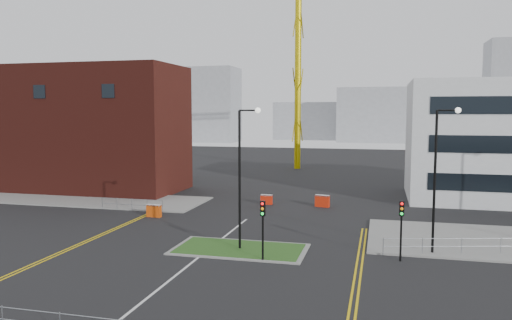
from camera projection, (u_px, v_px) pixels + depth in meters
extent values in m
plane|color=black|center=(158.00, 290.00, 25.05)|extent=(200.00, 200.00, 0.00)
cube|color=slate|center=(71.00, 198.00, 51.12)|extent=(28.00, 8.00, 0.12)
cube|color=slate|center=(240.00, 249.00, 32.28)|extent=(8.60, 4.60, 0.08)
cube|color=#234517|center=(240.00, 249.00, 32.28)|extent=(8.00, 4.00, 0.12)
cube|color=#4E1913|center=(101.00, 129.00, 56.25)|extent=(18.00, 10.00, 14.00)
cube|color=black|center=(39.00, 92.00, 51.99)|extent=(1.40, 0.10, 1.40)
cube|color=black|center=(108.00, 91.00, 50.05)|extent=(1.40, 0.10, 1.40)
cube|color=#4E1913|center=(11.00, 145.00, 59.35)|extent=(6.00, 10.00, 10.00)
cube|color=#2D3038|center=(9.00, 103.00, 58.87)|extent=(6.40, 8.49, 8.49)
cylinder|color=gold|center=(298.00, 55.00, 76.94)|extent=(1.00, 1.00, 35.31)
cylinder|color=black|center=(240.00, 181.00, 31.85)|extent=(0.16, 0.16, 9.00)
cylinder|color=black|center=(249.00, 110.00, 31.28)|extent=(1.20, 0.10, 0.10)
sphere|color=silver|center=(258.00, 110.00, 31.13)|extent=(0.36, 0.36, 0.36)
cylinder|color=black|center=(435.00, 183.00, 30.88)|extent=(0.16, 0.16, 9.00)
cylinder|color=black|center=(448.00, 110.00, 30.30)|extent=(1.20, 0.10, 0.10)
sphere|color=silver|center=(458.00, 110.00, 30.16)|extent=(0.36, 0.36, 0.36)
cylinder|color=black|center=(263.00, 236.00, 29.73)|extent=(0.12, 0.12, 3.00)
cube|color=black|center=(263.00, 208.00, 29.56)|extent=(0.28, 0.22, 0.90)
sphere|color=red|center=(262.00, 204.00, 29.41)|extent=(0.18, 0.18, 0.18)
sphere|color=orange|center=(262.00, 209.00, 29.44)|extent=(0.18, 0.18, 0.18)
sphere|color=#0CCC33|center=(262.00, 214.00, 29.47)|extent=(0.18, 0.18, 0.18)
cylinder|color=black|center=(401.00, 236.00, 29.72)|extent=(0.12, 0.12, 3.00)
cube|color=black|center=(402.00, 208.00, 29.56)|extent=(0.28, 0.22, 0.90)
sphere|color=red|center=(402.00, 204.00, 29.40)|extent=(0.18, 0.18, 0.18)
sphere|color=orange|center=(402.00, 209.00, 29.43)|extent=(0.18, 0.18, 0.18)
sphere|color=#0CCC33|center=(402.00, 214.00, 29.46)|extent=(0.18, 0.18, 0.18)
cylinder|color=gray|center=(90.00, 317.00, 19.15)|extent=(24.00, 0.04, 0.04)
cylinder|color=gray|center=(132.00, 199.00, 44.99)|extent=(6.00, 0.04, 0.04)
cylinder|color=gray|center=(132.00, 205.00, 45.04)|extent=(6.00, 0.04, 0.04)
cylinder|color=gray|center=(102.00, 203.00, 45.76)|extent=(0.05, 0.05, 1.10)
cylinder|color=gray|center=(163.00, 206.00, 44.31)|extent=(0.05, 0.05, 1.10)
cylinder|color=gray|center=(383.00, 247.00, 31.02)|extent=(0.05, 0.05, 1.10)
cube|color=silver|center=(174.00, 277.00, 26.98)|extent=(0.15, 30.00, 0.01)
cube|color=gold|center=(104.00, 233.00, 36.88)|extent=(0.12, 24.00, 0.01)
cube|color=gold|center=(108.00, 233.00, 36.81)|extent=(0.12, 24.00, 0.01)
cube|color=gold|center=(356.00, 268.00, 28.54)|extent=(0.12, 20.00, 0.01)
cube|color=gold|center=(361.00, 268.00, 28.47)|extent=(0.12, 20.00, 0.01)
cube|color=gray|center=(208.00, 105.00, 149.53)|extent=(18.00, 12.00, 22.00)
cube|color=gray|center=(379.00, 115.00, 147.37)|extent=(24.00, 12.00, 16.00)
cube|color=gray|center=(322.00, 121.00, 161.57)|extent=(30.00, 12.00, 12.00)
cube|color=#D0460B|center=(154.00, 211.00, 42.35)|extent=(1.29, 0.51, 1.05)
cube|color=silver|center=(154.00, 205.00, 42.30)|extent=(1.29, 0.51, 0.13)
cube|color=red|center=(267.00, 200.00, 48.14)|extent=(1.14, 0.40, 0.94)
cube|color=silver|center=(267.00, 195.00, 48.10)|extent=(1.14, 0.40, 0.11)
cube|color=red|center=(322.00, 201.00, 46.83)|extent=(1.40, 0.72, 1.12)
cube|color=silver|center=(322.00, 196.00, 46.78)|extent=(1.40, 0.72, 0.13)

